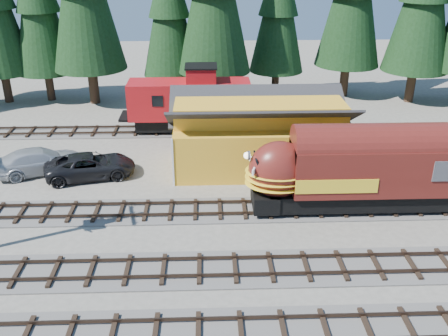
{
  "coord_description": "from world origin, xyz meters",
  "views": [
    {
      "loc": [
        -3.69,
        -22.62,
        15.18
      ],
      "look_at": [
        -2.74,
        4.0,
        2.89
      ],
      "focal_mm": 40.0,
      "sensor_mm": 36.0,
      "label": 1
    }
  ],
  "objects_px": {
    "pickup_truck_a": "(90,166)",
    "pickup_truck_b": "(40,161)",
    "locomotive": "(368,173)",
    "caboose": "(190,102)",
    "depot": "(259,128)"
  },
  "relations": [
    {
      "from": "depot",
      "to": "caboose",
      "type": "distance_m",
      "value": 9.07
    },
    {
      "from": "pickup_truck_a",
      "to": "pickup_truck_b",
      "type": "distance_m",
      "value": 3.85
    },
    {
      "from": "locomotive",
      "to": "pickup_truck_a",
      "type": "xyz_separation_m",
      "value": [
        -17.73,
        5.14,
        -1.6
      ]
    },
    {
      "from": "pickup_truck_a",
      "to": "pickup_truck_b",
      "type": "height_order",
      "value": "pickup_truck_b"
    },
    {
      "from": "caboose",
      "to": "depot",
      "type": "bearing_deg",
      "value": -55.8
    },
    {
      "from": "caboose",
      "to": "pickup_truck_b",
      "type": "height_order",
      "value": "caboose"
    },
    {
      "from": "caboose",
      "to": "locomotive",
      "type": "bearing_deg",
      "value": -51.87
    },
    {
      "from": "caboose",
      "to": "pickup_truck_b",
      "type": "distance_m",
      "value": 13.29
    },
    {
      "from": "pickup_truck_b",
      "to": "locomotive",
      "type": "bearing_deg",
      "value": -129.16
    },
    {
      "from": "pickup_truck_b",
      "to": "caboose",
      "type": "bearing_deg",
      "value": -76.26
    },
    {
      "from": "pickup_truck_a",
      "to": "pickup_truck_b",
      "type": "bearing_deg",
      "value": 63.78
    },
    {
      "from": "depot",
      "to": "pickup_truck_b",
      "type": "bearing_deg",
      "value": -178.27
    },
    {
      "from": "locomotive",
      "to": "pickup_truck_a",
      "type": "height_order",
      "value": "locomotive"
    },
    {
      "from": "locomotive",
      "to": "pickup_truck_b",
      "type": "height_order",
      "value": "locomotive"
    },
    {
      "from": "pickup_truck_b",
      "to": "depot",
      "type": "bearing_deg",
      "value": -111.76
    }
  ]
}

